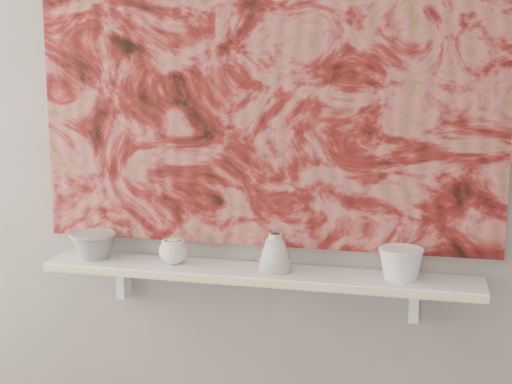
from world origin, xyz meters
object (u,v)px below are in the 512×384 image
(cup_cream, at_px, (173,251))
(bell_vessel, at_px, (275,252))
(bowl_grey, at_px, (93,245))
(bowl_white, at_px, (401,263))
(painting, at_px, (263,75))
(shelf, at_px, (257,274))

(cup_cream, bearing_deg, bell_vessel, 0.00)
(bowl_grey, distance_m, bowl_white, 1.01)
(painting, height_order, cup_cream, painting)
(painting, xyz_separation_m, cup_cream, (-0.28, -0.08, -0.57))
(shelf, bearing_deg, bowl_white, 0.00)
(shelf, distance_m, painting, 0.63)
(painting, relative_size, bowl_white, 10.99)
(shelf, distance_m, cup_cream, 0.29)
(bell_vessel, relative_size, bowl_white, 0.88)
(bowl_grey, bearing_deg, shelf, 0.00)
(shelf, height_order, painting, painting)
(painting, bearing_deg, shelf, -90.00)
(bowl_grey, xyz_separation_m, bowl_white, (1.01, 0.00, 0.00))
(painting, relative_size, bell_vessel, 12.48)
(bowl_grey, xyz_separation_m, bell_vessel, (0.62, 0.00, 0.01))
(painting, height_order, bell_vessel, painting)
(painting, bearing_deg, bowl_white, -10.19)
(shelf, relative_size, cup_cream, 15.16)
(bell_vessel, bearing_deg, painting, 126.38)
(shelf, bearing_deg, cup_cream, 180.00)
(shelf, height_order, cup_cream, cup_cream)
(bowl_grey, bearing_deg, painting, 8.10)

